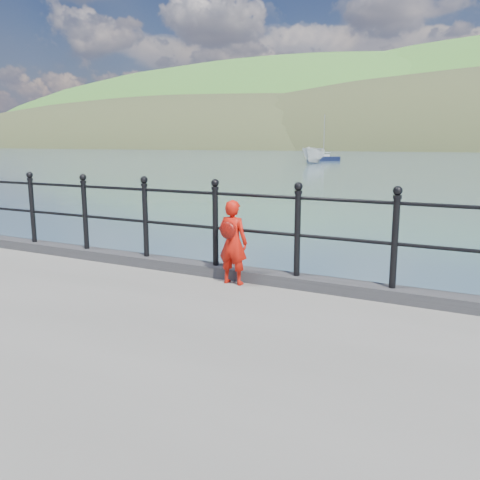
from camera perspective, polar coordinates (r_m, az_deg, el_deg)
The scene contains 6 objects.
ground at distance 7.29m, azimuth 2.12°, elevation -11.92°, with size 600.00×600.00×0.00m, color #2D4251.
kerb at distance 6.81m, azimuth 1.63°, elevation -4.00°, with size 60.00×0.30×0.15m, color #28282B.
railing at distance 6.66m, azimuth 1.67°, elevation 2.24°, with size 18.11×0.11×1.20m.
child at distance 6.57m, azimuth -0.84°, elevation -0.20°, with size 0.40×0.32×1.11m.
launch_white at distance 68.41m, azimuth 8.31°, elevation 9.39°, with size 2.18×5.79×2.24m, color white.
sailboat_left at distance 78.41m, azimuth 9.34°, elevation 8.98°, with size 4.92×3.77×7.05m.
Camera 1 is at (2.89, -6.06, 2.83)m, focal length 38.00 mm.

